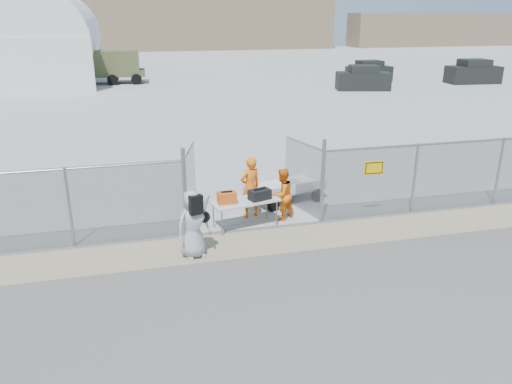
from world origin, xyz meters
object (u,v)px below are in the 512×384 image
object	(u,v)px
utility_trailer	(284,189)
visitor	(193,224)
security_worker_left	(250,187)
security_worker_right	(282,194)
folding_table	(245,214)

from	to	relation	value
utility_trailer	visitor	bearing A→B (deg)	-151.33
utility_trailer	security_worker_left	bearing A→B (deg)	-156.94
security_worker_left	security_worker_right	distance (m)	0.98
security_worker_right	visitor	world-z (taller)	visitor
folding_table	security_worker_right	size ratio (longest dim) A/B	1.22
folding_table	security_worker_left	distance (m)	0.95
security_worker_left	visitor	size ratio (longest dim) A/B	1.06
visitor	folding_table	bearing A→B (deg)	24.34
visitor	utility_trailer	world-z (taller)	visitor
security_worker_left	folding_table	bearing A→B (deg)	44.97
visitor	utility_trailer	distance (m)	4.84
security_worker_left	utility_trailer	xyz separation A→B (m)	(1.43, 1.16, -0.55)
security_worker_left	utility_trailer	world-z (taller)	security_worker_left
folding_table	security_worker_left	bearing A→B (deg)	53.85
folding_table	visitor	xyz separation A→B (m)	(-1.68, -1.51, 0.48)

